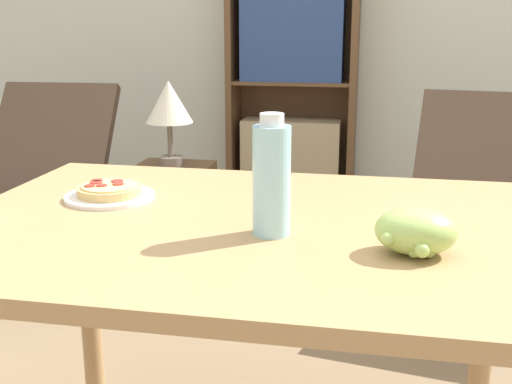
% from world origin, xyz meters
% --- Properties ---
extents(wall_back, '(8.00, 0.05, 2.60)m').
position_xyz_m(wall_back, '(0.00, 2.62, 1.30)').
color(wall_back, silver).
rests_on(wall_back, ground_plane).
extents(dining_table, '(1.27, 0.92, 0.77)m').
position_xyz_m(dining_table, '(0.09, -0.03, 0.68)').
color(dining_table, tan).
rests_on(dining_table, ground_plane).
extents(pizza_on_plate, '(0.21, 0.21, 0.04)m').
position_xyz_m(pizza_on_plate, '(-0.27, 0.08, 0.79)').
color(pizza_on_plate, white).
rests_on(pizza_on_plate, dining_table).
extents(grape_bunch, '(0.15, 0.13, 0.09)m').
position_xyz_m(grape_bunch, '(0.43, -0.16, 0.82)').
color(grape_bunch, '#A8CC66').
rests_on(grape_bunch, dining_table).
extents(drink_bottle, '(0.08, 0.08, 0.24)m').
position_xyz_m(drink_bottle, '(0.15, -0.10, 0.89)').
color(drink_bottle, '#A3DBEA').
rests_on(drink_bottle, dining_table).
extents(lounge_chair_near, '(0.63, 0.79, 0.88)m').
position_xyz_m(lounge_chair_near, '(-1.23, 1.40, 0.29)').
color(lounge_chair_near, black).
rests_on(lounge_chair_near, ground_plane).
extents(lounge_chair_far, '(0.70, 0.85, 0.88)m').
position_xyz_m(lounge_chair_far, '(0.79, 1.38, 0.29)').
color(lounge_chair_far, black).
rests_on(lounge_chair_far, ground_plane).
extents(bookshelf, '(0.74, 0.30, 1.67)m').
position_xyz_m(bookshelf, '(-0.16, 2.45, 0.76)').
color(bookshelf, brown).
rests_on(bookshelf, ground_plane).
extents(side_table, '(0.34, 0.34, 0.55)m').
position_xyz_m(side_table, '(-0.56, 1.40, 0.27)').
color(side_table, brown).
rests_on(side_table, ground_plane).
extents(table_lamp, '(0.21, 0.21, 0.39)m').
position_xyz_m(table_lamp, '(-0.56, 1.40, 0.82)').
color(table_lamp, '#665B51').
rests_on(table_lamp, side_table).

